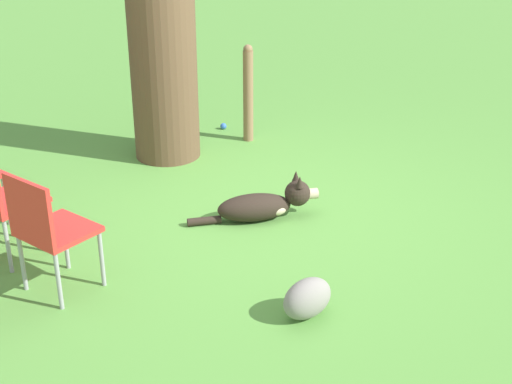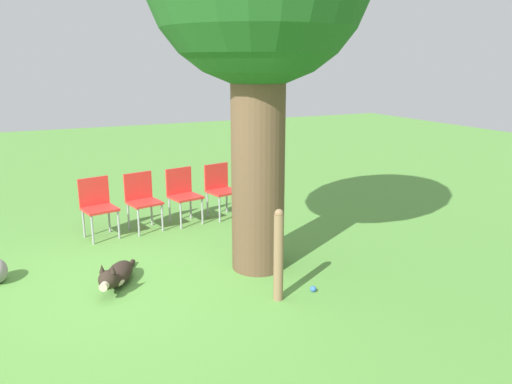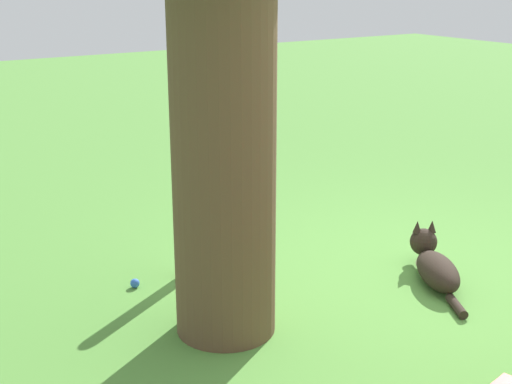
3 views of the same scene
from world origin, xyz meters
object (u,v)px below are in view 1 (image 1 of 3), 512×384
(fence_post, at_px, (248,93))
(tennis_ball, at_px, (223,126))
(red_chair_0, at_px, (47,226))
(dog, at_px, (265,204))

(fence_post, height_order, tennis_ball, fence_post)
(fence_post, xyz_separation_m, tennis_ball, (0.01, 0.44, -0.48))
(red_chair_0, bearing_deg, dog, -14.53)
(fence_post, height_order, red_chair_0, fence_post)
(tennis_ball, bearing_deg, dog, -119.30)
(red_chair_0, bearing_deg, tennis_ball, 20.73)
(fence_post, distance_m, red_chair_0, 3.21)
(dog, distance_m, tennis_ball, 2.22)
(dog, height_order, red_chair_0, red_chair_0)
(dog, xyz_separation_m, tennis_ball, (1.08, 1.93, -0.09))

